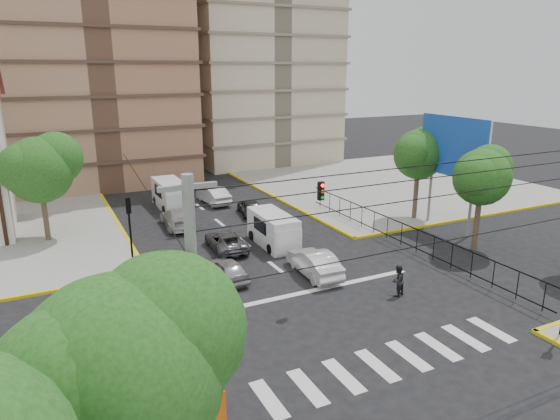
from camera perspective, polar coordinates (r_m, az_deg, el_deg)
ground at (r=26.00m, az=4.40°, el=-10.33°), size 160.00×160.00×0.00m
sidewalk_ne at (r=52.48m, az=12.18°, el=3.03°), size 26.00×26.00×0.15m
crosswalk_stripes at (r=21.73m, az=12.80°, el=-16.41°), size 12.00×2.40×0.01m
stop_line at (r=26.93m, az=3.09°, el=-9.32°), size 13.00×0.40×0.01m
park_fence at (r=34.25m, az=13.62°, el=-4.11°), size 0.10×22.50×1.66m
billboard at (r=37.50m, az=19.23°, el=6.65°), size 0.36×6.20×8.10m
tree_sw_near at (r=11.82m, az=-17.44°, el=-16.63°), size 5.63×4.60×7.57m
tree_park_a at (r=34.00m, az=22.17°, el=3.78°), size 4.41×3.60×6.83m
tree_park_c at (r=39.50m, az=15.68°, el=6.40°), size 4.65×3.80×7.25m
tree_tudor at (r=36.53m, az=-25.70°, el=4.49°), size 5.39×4.40×7.43m
traffic_light_nw at (r=29.32m, az=-16.83°, el=-1.36°), size 0.28×0.22×4.40m
traffic_light_hanging at (r=22.31m, az=7.37°, el=1.31°), size 18.00×9.12×0.92m
utility_pole_sw at (r=13.22m, az=-9.59°, el=-14.86°), size 1.40×0.28×9.00m
van_right_lane at (r=33.17m, az=-0.62°, el=-2.39°), size 2.04×4.85×2.17m
van_left_lane at (r=42.93m, az=-12.32°, el=1.62°), size 2.17×5.19×2.33m
car_silver_front_left at (r=28.27m, az=-6.12°, el=-6.75°), size 1.71×3.77×1.25m
car_white_front_right at (r=28.78m, az=3.93°, el=-6.01°), size 1.80×4.59×1.49m
car_grey_mid_left at (r=32.78m, az=-6.22°, el=-3.52°), size 2.33×4.54×1.23m
car_silver_rear_left at (r=37.97m, az=-11.66°, el=-0.88°), size 2.24×4.98×1.42m
car_darkgrey_mid_right at (r=40.35m, az=-3.46°, el=0.36°), size 2.21×4.09×1.32m
car_white_rear_right at (r=44.07m, az=-7.62°, el=1.69°), size 1.91×4.59×1.48m
pedestrian_crosswalk at (r=26.86m, az=13.29°, el=-7.87°), size 0.96×0.84×1.68m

